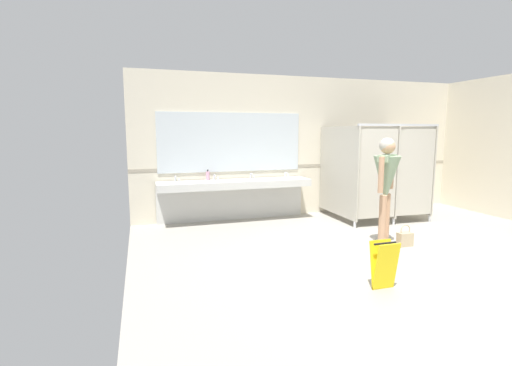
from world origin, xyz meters
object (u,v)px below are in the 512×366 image
object	(u,v)px
person_standing	(386,179)
handbag	(405,239)
soap_dispenser	(208,176)
wet_floor_sign	(384,265)

from	to	relation	value
person_standing	handbag	distance (m)	1.02
person_standing	soap_dispenser	world-z (taller)	person_standing
soap_dispenser	handbag	bearing A→B (deg)	-43.05
person_standing	wet_floor_sign	distance (m)	1.80
handbag	wet_floor_sign	xyz separation A→B (m)	(-1.31, -1.24, 0.17)
person_standing	handbag	size ratio (longest dim) A/B	4.91
handbag	soap_dispenser	distance (m)	3.72
soap_dispenser	wet_floor_sign	world-z (taller)	soap_dispenser
handbag	soap_dispenser	world-z (taller)	soap_dispenser
person_standing	wet_floor_sign	size ratio (longest dim) A/B	3.08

